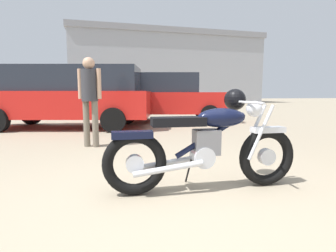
# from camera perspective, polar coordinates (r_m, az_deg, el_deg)

# --- Properties ---
(ground_plane) EXTENTS (80.00, 80.00, 0.00)m
(ground_plane) POSITION_cam_1_polar(r_m,az_deg,el_deg) (2.48, 5.61, -17.05)
(ground_plane) COLOR gray
(vintage_motorcycle) EXTENTS (2.08, 0.74, 1.07)m
(vintage_motorcycle) POSITION_cam_1_polar(r_m,az_deg,el_deg) (2.80, 8.75, -3.69)
(vintage_motorcycle) COLOR black
(vintage_motorcycle) RESTS_ON ground_plane
(bystander) EXTENTS (0.43, 0.30, 1.66)m
(bystander) POSITION_cam_1_polar(r_m,az_deg,el_deg) (5.12, -16.56, 6.95)
(bystander) COLOR #706656
(bystander) RESTS_ON ground_plane
(pale_sedan_back) EXTENTS (4.45, 2.51, 1.67)m
(pale_sedan_back) POSITION_cam_1_polar(r_m,az_deg,el_deg) (9.40, 0.04, 6.13)
(pale_sedan_back) COLOR black
(pale_sedan_back) RESTS_ON ground_plane
(silver_sedan_mid) EXTENTS (4.38, 2.30, 1.67)m
(silver_sedan_mid) POSITION_cam_1_polar(r_m,az_deg,el_deg) (16.64, -30.71, 5.60)
(silver_sedan_mid) COLOR black
(silver_sedan_mid) RESTS_ON ground_plane
(white_estate_far) EXTENTS (4.20, 1.92, 1.67)m
(white_estate_far) POSITION_cam_1_polar(r_m,az_deg,el_deg) (15.14, -17.89, 6.20)
(white_estate_far) COLOR black
(white_estate_far) RESTS_ON ground_plane
(blue_hatchback_right) EXTENTS (4.95, 2.63, 1.74)m
(blue_hatchback_right) POSITION_cam_1_polar(r_m,az_deg,el_deg) (8.08, -20.32, 6.24)
(blue_hatchback_right) COLOR black
(blue_hatchback_right) RESTS_ON ground_plane
(industrial_building) EXTENTS (18.77, 12.33, 6.67)m
(industrial_building) POSITION_cam_1_polar(r_m,az_deg,el_deg) (29.06, -1.60, 11.83)
(industrial_building) COLOR #9EA0A8
(industrial_building) RESTS_ON ground_plane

